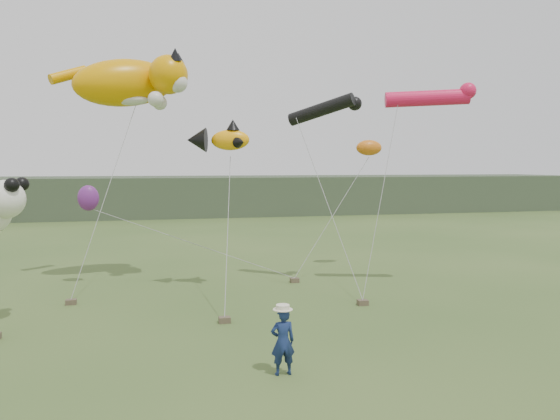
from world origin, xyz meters
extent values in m
plane|color=#385123|center=(0.00, 0.00, 0.00)|extent=(120.00, 120.00, 0.00)
cube|color=#2D3D28|center=(0.00, 45.00, 2.00)|extent=(90.00, 12.00, 4.00)
imported|color=navy|center=(-0.69, -1.61, 0.85)|extent=(0.63, 0.42, 1.70)
cube|color=brown|center=(-6.87, 6.95, 0.10)|extent=(0.38, 0.30, 0.20)
cube|color=brown|center=(-1.53, 3.24, 0.10)|extent=(0.38, 0.30, 0.20)
cube|color=brown|center=(3.84, 4.34, 0.10)|extent=(0.38, 0.30, 0.20)
cube|color=brown|center=(2.36, 8.79, 0.10)|extent=(0.38, 0.30, 0.20)
ellipsoid|color=#DE9100|center=(-4.89, 10.70, 8.87)|extent=(5.06, 3.27, 2.54)
sphere|color=#DE9100|center=(-3.03, 9.76, 9.15)|extent=(1.68, 1.68, 1.68)
cone|color=black|center=(-2.75, 9.30, 9.94)|extent=(0.52, 0.64, 0.63)
cone|color=black|center=(-2.56, 10.23, 9.94)|extent=(0.52, 0.60, 0.60)
sphere|color=silver|center=(-2.65, 9.48, 8.77)|extent=(0.84, 0.84, 0.84)
ellipsoid|color=silver|center=(-4.71, 10.42, 8.12)|extent=(1.64, 0.82, 0.51)
sphere|color=silver|center=(-3.59, 9.21, 8.03)|extent=(0.65, 0.65, 0.65)
sphere|color=silver|center=(-3.40, 10.51, 8.03)|extent=(0.65, 0.65, 0.65)
cylinder|color=#DE9100|center=(-7.32, 11.44, 9.24)|extent=(1.74, 1.27, 1.01)
ellipsoid|color=#FAA00A|center=(-0.65, 7.76, 6.29)|extent=(1.70, 1.06, 0.87)
cone|color=black|center=(-1.99, 8.10, 6.29)|extent=(1.02, 1.18, 1.01)
cone|color=black|center=(-0.53, 7.76, 6.90)|extent=(0.56, 0.56, 0.45)
cone|color=black|center=(-0.31, 7.20, 6.17)|extent=(0.59, 0.63, 0.45)
cone|color=black|center=(-0.31, 8.32, 6.17)|extent=(0.59, 0.63, 0.45)
cylinder|color=black|center=(3.41, 8.28, 7.66)|extent=(2.69, 2.41, 1.31)
sphere|color=black|center=(4.77, 7.80, 7.90)|extent=(0.60, 0.60, 0.60)
cylinder|color=#DE1447|center=(7.44, 6.44, 8.04)|extent=(3.49, 1.62, 0.76)
sphere|color=#DE1447|center=(8.99, 5.89, 8.32)|extent=(0.69, 0.69, 0.69)
sphere|color=white|center=(-8.37, 4.28, 4.18)|extent=(1.25, 1.25, 1.25)
sphere|color=black|center=(-8.06, 3.87, 4.65)|extent=(0.46, 0.46, 0.46)
sphere|color=black|center=(-7.96, 4.75, 4.65)|extent=(0.46, 0.46, 0.46)
ellipsoid|color=orange|center=(6.84, 11.17, 6.13)|extent=(1.33, 0.78, 0.78)
ellipsoid|color=#682376|center=(-6.49, 10.14, 3.85)|extent=(0.90, 0.60, 1.10)
camera|label=1|loc=(-3.82, -14.58, 5.27)|focal=35.00mm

